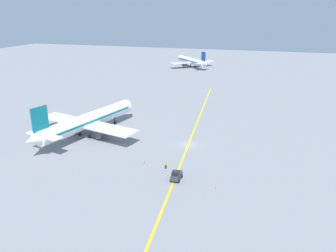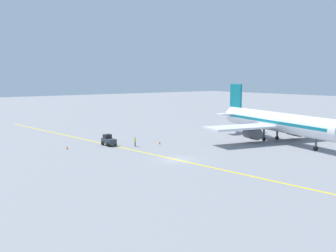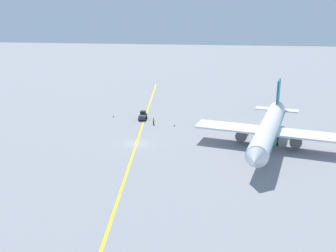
# 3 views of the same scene
# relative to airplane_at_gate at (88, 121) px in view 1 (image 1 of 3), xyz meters

# --- Properties ---
(ground_plane) EXTENTS (400.00, 400.00, 0.00)m
(ground_plane) POSITION_rel_airplane_at_gate_xyz_m (25.09, 1.28, -3.71)
(ground_plane) COLOR gray
(apron_yellow_centreline) EXTENTS (11.79, 119.50, 0.01)m
(apron_yellow_centreline) POSITION_rel_airplane_at_gate_xyz_m (25.09, 1.28, -3.71)
(apron_yellow_centreline) COLOR yellow
(apron_yellow_centreline) RESTS_ON ground
(airplane_at_gate) EXTENTS (28.45, 35.20, 10.60)m
(airplane_at_gate) POSITION_rel_airplane_at_gate_xyz_m (0.00, 0.00, 0.00)
(airplane_at_gate) COLOR white
(airplane_at_gate) RESTS_ON ground
(airplane_distant_taxiing) EXTENTS (23.71, 25.42, 9.54)m
(airplane_distant_taxiing) POSITION_rel_airplane_at_gate_xyz_m (-0.24, 109.47, -0.37)
(airplane_distant_taxiing) COLOR silver
(airplane_distant_taxiing) RESTS_ON ground
(baggage_tug_dark) EXTENTS (1.76, 3.01, 2.11)m
(baggage_tug_dark) POSITION_rel_airplane_at_gate_xyz_m (27.07, -15.60, -2.81)
(baggage_tug_dark) COLOR #333842
(baggage_tug_dark) RESTS_ON ground
(ground_crew_worker) EXTENTS (0.36, 0.52, 1.68)m
(ground_crew_worker) POSITION_rel_airplane_at_gate_xyz_m (23.89, -11.86, -2.80)
(ground_crew_worker) COLOR #23232D
(ground_crew_worker) RESTS_ON ground
(traffic_cone_near_nose) EXTENTS (0.32, 0.32, 0.55)m
(traffic_cone_near_nose) POSITION_rel_airplane_at_gate_xyz_m (34.46, -16.58, -3.43)
(traffic_cone_near_nose) COLOR orange
(traffic_cone_near_nose) RESTS_ON ground
(traffic_cone_mid_apron) EXTENTS (0.32, 0.32, 0.55)m
(traffic_cone_mid_apron) POSITION_rel_airplane_at_gate_xyz_m (19.07, -11.10, -3.43)
(traffic_cone_mid_apron) COLOR orange
(traffic_cone_mid_apron) RESTS_ON ground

